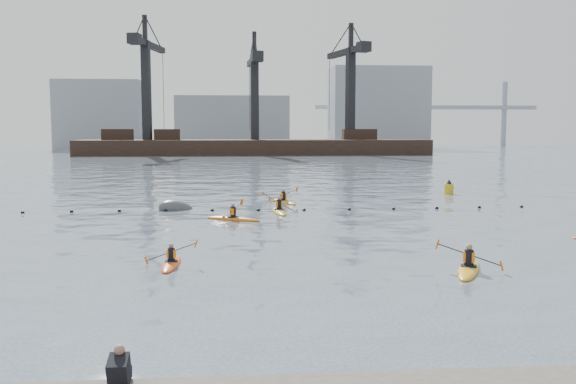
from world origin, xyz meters
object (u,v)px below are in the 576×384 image
object	(u,v)px
kayaker_3	(279,211)
mooring_buoy	(176,209)
kayaker_2	(233,218)
kayaker_5	(283,201)
kayaker_0	(171,263)
kayaker_1	(469,268)
nav_buoy	(449,189)

from	to	relation	value
kayaker_3	mooring_buoy	world-z (taller)	kayaker_3
kayaker_2	kayaker_5	bearing A→B (deg)	4.03
kayaker_0	kayaker_2	world-z (taller)	kayaker_2
kayaker_0	mooring_buoy	size ratio (longest dim) A/B	1.25
mooring_buoy	kayaker_1	bearing A→B (deg)	-55.57
nav_buoy	kayaker_5	bearing A→B (deg)	-160.55
kayaker_0	mooring_buoy	bearing A→B (deg)	97.64
kayaker_1	mooring_buoy	xyz separation A→B (m)	(-12.82, 18.71, -0.11)
kayaker_0	mooring_buoy	distance (m)	16.87
kayaker_0	kayaker_3	bearing A→B (deg)	73.04
kayaker_0	nav_buoy	distance (m)	31.86
kayaker_1	mooring_buoy	size ratio (longest dim) A/B	1.46
kayaker_0	nav_buoy	xyz separation A→B (m)	(19.90, 24.88, 0.33)
kayaker_0	kayaker_3	xyz separation A→B (m)	(5.22, 14.81, 0.02)
kayaker_0	kayaker_3	size ratio (longest dim) A/B	0.83
kayaker_1	kayaker_5	bearing A→B (deg)	129.77
mooring_buoy	nav_buoy	size ratio (longest dim) A/B	1.79
kayaker_5	nav_buoy	world-z (taller)	nav_buoy
kayaker_1	kayaker_0	bearing A→B (deg)	-163.80
kayaker_0	kayaker_5	world-z (taller)	kayaker_5
kayaker_3	mooring_buoy	bearing A→B (deg)	158.82
kayaker_3	nav_buoy	xyz separation A→B (m)	(14.68, 10.07, 0.31)
kayaker_5	mooring_buoy	xyz separation A→B (m)	(-7.38, -3.12, -0.11)
kayaker_3	kayaker_0	bearing A→B (deg)	-114.13
kayaker_5	mooring_buoy	distance (m)	8.02
kayaker_3	nav_buoy	size ratio (longest dim) A/B	2.69
nav_buoy	mooring_buoy	bearing A→B (deg)	-159.36
kayaker_3	kayaker_5	world-z (taller)	kayaker_3
mooring_buoy	kayaker_3	bearing A→B (deg)	-16.46
kayaker_0	kayaker_2	xyz separation A→B (m)	(2.30, 11.79, 0.01)
kayaker_2	kayaker_5	world-z (taller)	kayaker_2
kayaker_0	kayaker_5	distance (m)	20.76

